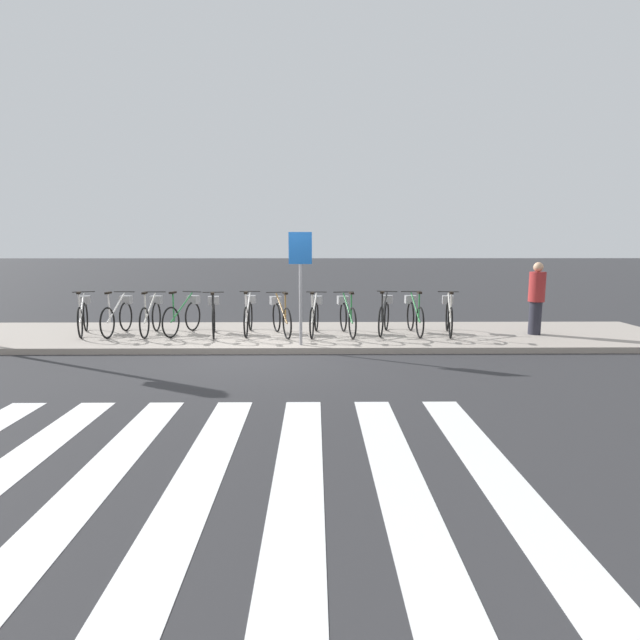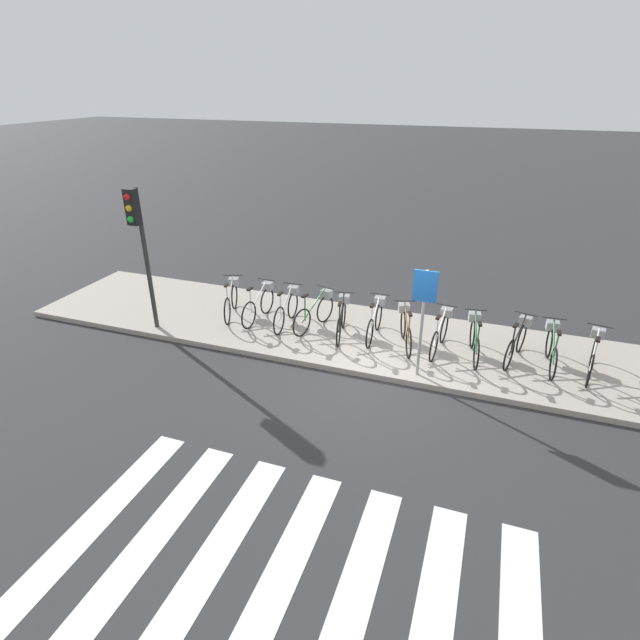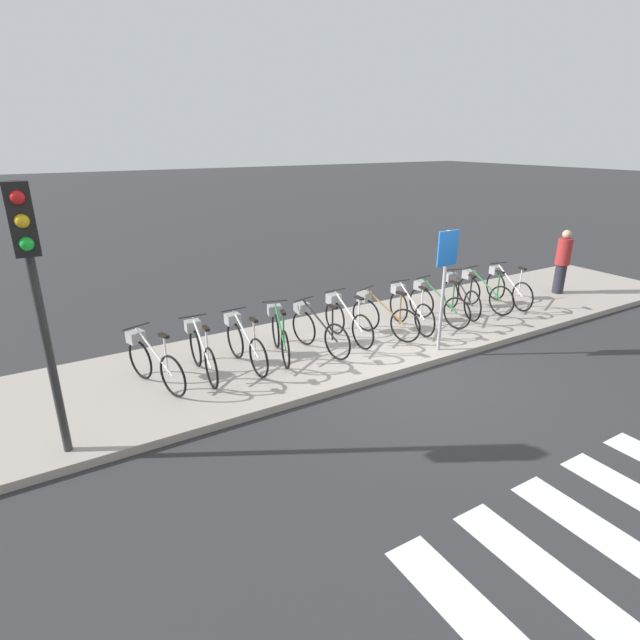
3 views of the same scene
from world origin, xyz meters
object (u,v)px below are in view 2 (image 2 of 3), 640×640
object	(u,v)px
parked_bicycle_8	(475,337)
parked_bicycle_9	(518,340)
parked_bicycle_5	(375,319)
parked_bicycle_10	(552,346)
parked_bicycle_2	(288,307)
traffic_light	(138,231)
parked_bicycle_11	(593,354)
parked_bicycle_6	(406,327)
parked_bicycle_4	(342,317)
parked_bicycle_7	(441,331)
sign_post	(423,306)
parked_bicycle_1	(260,303)
parked_bicycle_3	(316,310)
parked_bicycle_0	(231,298)

from	to	relation	value
parked_bicycle_8	parked_bicycle_9	bearing A→B (deg)	9.94
parked_bicycle_5	parked_bicycle_10	distance (m)	3.63
parked_bicycle_2	parked_bicycle_5	bearing A→B (deg)	1.97
parked_bicycle_10	traffic_light	distance (m)	8.87
parked_bicycle_11	parked_bicycle_5	bearing A→B (deg)	178.65
parked_bicycle_5	parked_bicycle_6	size ratio (longest dim) A/B	1.05
parked_bicycle_2	parked_bicycle_4	size ratio (longest dim) A/B	1.01
parked_bicycle_7	sign_post	bearing A→B (deg)	-102.93
parked_bicycle_1	parked_bicycle_9	bearing A→B (deg)	0.42
parked_bicycle_5	parked_bicycle_7	xyz separation A→B (m)	(1.45, -0.12, 0.00)
parked_bicycle_3	parked_bicycle_4	world-z (taller)	same
parked_bicycle_7	parked_bicycle_10	distance (m)	2.18
parked_bicycle_0	parked_bicycle_9	distance (m)	6.58
parked_bicycle_6	parked_bicycle_8	distance (m)	1.44
parked_bicycle_2	parked_bicycle_10	world-z (taller)	same
traffic_light	parked_bicycle_5	bearing A→B (deg)	15.33
parked_bicycle_1	parked_bicycle_2	distance (m)	0.73
parked_bicycle_4	parked_bicycle_0	bearing A→B (deg)	177.49
parked_bicycle_3	parked_bicycle_7	xyz separation A→B (m)	(2.85, -0.11, 0.00)
parked_bicycle_10	parked_bicycle_8	bearing A→B (deg)	-176.29
parked_bicycle_4	parked_bicycle_11	xyz separation A→B (m)	(5.11, 0.06, 0.00)
parked_bicycle_2	traffic_light	xyz separation A→B (m)	(-2.85, -1.28, 1.90)
parked_bicycle_6	sign_post	bearing A→B (deg)	-67.35
parked_bicycle_3	sign_post	xyz separation A→B (m)	(2.58, -1.29, 1.05)
parked_bicycle_8	parked_bicycle_9	xyz separation A→B (m)	(0.84, 0.15, 0.00)
parked_bicycle_3	parked_bicycle_11	distance (m)	5.77
parked_bicycle_11	parked_bicycle_7	bearing A→B (deg)	-179.63
parked_bicycle_7	sign_post	xyz separation A→B (m)	(-0.27, -1.18, 1.05)
parked_bicycle_9	parked_bicycle_10	distance (m)	0.64
parked_bicycle_0	parked_bicycle_8	distance (m)	5.74
parked_bicycle_5	traffic_light	world-z (taller)	traffic_light
parked_bicycle_5	sign_post	xyz separation A→B (m)	(1.18, -1.30, 1.05)
parked_bicycle_3	parked_bicycle_5	bearing A→B (deg)	0.41
parked_bicycle_2	parked_bicycle_11	distance (m)	6.47
parked_bicycle_5	parked_bicycle_7	world-z (taller)	same
parked_bicycle_11	parked_bicycle_0	bearing A→B (deg)	179.54
parked_bicycle_3	sign_post	world-z (taller)	sign_post
parked_bicycle_2	traffic_light	bearing A→B (deg)	-155.74
parked_bicycle_9	parked_bicycle_10	bearing A→B (deg)	-4.53
traffic_light	parked_bicycle_11	bearing A→B (deg)	7.65
parked_bicycle_1	traffic_light	bearing A→B (deg)	-148.21
parked_bicycle_9	traffic_light	xyz separation A→B (m)	(-7.92, -1.36, 1.90)
sign_post	parked_bicycle_6	bearing A→B (deg)	112.65
parked_bicycle_9	sign_post	size ratio (longest dim) A/B	0.70
parked_bicycle_6	traffic_light	distance (m)	6.08
parked_bicycle_1	sign_post	xyz separation A→B (m)	(4.00, -1.26, 1.05)
parked_bicycle_2	sign_post	xyz separation A→B (m)	(3.27, -1.23, 1.05)
parked_bicycle_3	parked_bicycle_6	world-z (taller)	same
parked_bicycle_4	parked_bicycle_5	xyz separation A→B (m)	(0.73, 0.16, 0.00)
parked_bicycle_6	parked_bicycle_11	bearing A→B (deg)	1.13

